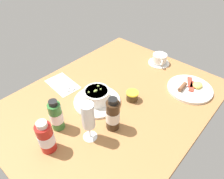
# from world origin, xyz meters

# --- Properties ---
(ground_plane) EXTENTS (1.10, 0.84, 0.03)m
(ground_plane) POSITION_xyz_m (0.00, 0.00, -0.01)
(ground_plane) COLOR #9E6B3D
(porridge_bowl) EXTENTS (0.23, 0.23, 0.08)m
(porridge_bowl) POSITION_xyz_m (0.06, -0.04, 0.03)
(porridge_bowl) COLOR silver
(porridge_bowl) RESTS_ON ground_plane
(cutlery_setting) EXTENTS (0.13, 0.20, 0.01)m
(cutlery_setting) POSITION_xyz_m (0.09, -0.28, 0.00)
(cutlery_setting) COLOR silver
(cutlery_setting) RESTS_ON ground_plane
(coffee_cup) EXTENTS (0.13, 0.13, 0.06)m
(coffee_cup) POSITION_xyz_m (-0.44, -0.01, 0.03)
(coffee_cup) COLOR silver
(coffee_cup) RESTS_ON ground_plane
(wine_glass) EXTENTS (0.06, 0.06, 0.19)m
(wine_glass) POSITION_xyz_m (0.23, 0.08, 0.12)
(wine_glass) COLOR white
(wine_glass) RESTS_ON ground_plane
(jam_jar) EXTENTS (0.06, 0.06, 0.05)m
(jam_jar) POSITION_xyz_m (-0.07, 0.07, 0.02)
(jam_jar) COLOR #3F2E18
(jam_jar) RESTS_ON ground_plane
(sauce_bottle_red) EXTENTS (0.06, 0.06, 0.15)m
(sauce_bottle_red) POSITION_xyz_m (0.38, 0.00, 0.07)
(sauce_bottle_red) COLOR #B21E19
(sauce_bottle_red) RESTS_ON ground_plane
(sauce_bottle_green) EXTENTS (0.06, 0.06, 0.16)m
(sauce_bottle_green) POSITION_xyz_m (0.29, -0.06, 0.07)
(sauce_bottle_green) COLOR #337233
(sauce_bottle_green) RESTS_ON ground_plane
(sauce_bottle_brown) EXTENTS (0.06, 0.06, 0.17)m
(sauce_bottle_brown) POSITION_xyz_m (0.13, 0.12, 0.07)
(sauce_bottle_brown) COLOR #382314
(sauce_bottle_brown) RESTS_ON ground_plane
(breakfast_plate) EXTENTS (0.23, 0.23, 0.04)m
(breakfast_plate) POSITION_xyz_m (-0.33, 0.26, 0.01)
(breakfast_plate) COLOR silver
(breakfast_plate) RESTS_ON ground_plane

